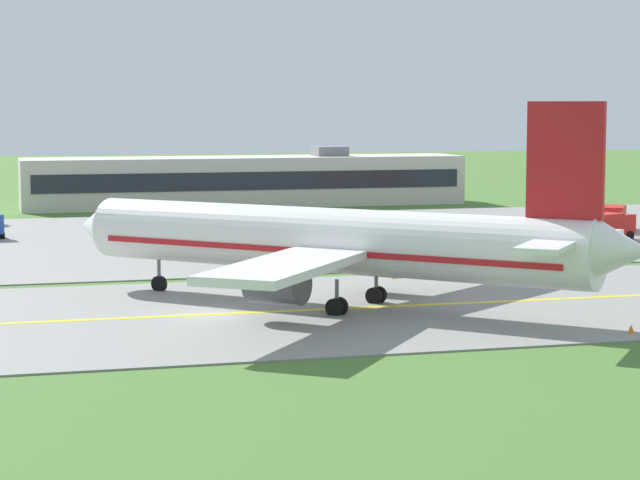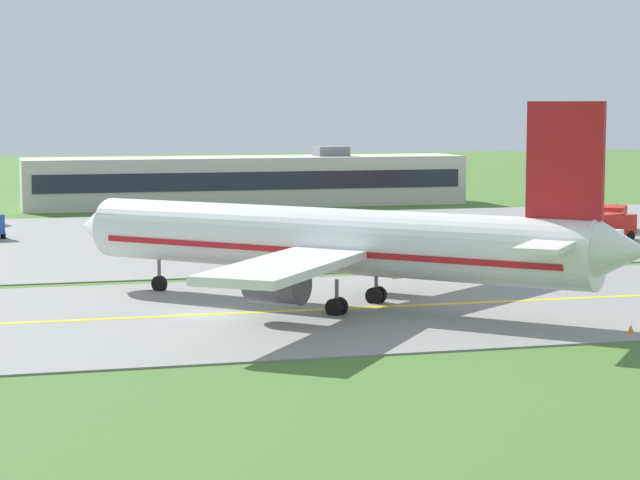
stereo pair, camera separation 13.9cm
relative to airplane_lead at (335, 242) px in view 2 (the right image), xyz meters
The scene contains 11 objects.
ground_plane 9.21m from the airplane_lead, behind, with size 500.00×500.00×0.00m, color #47702D.
taxiway_strip 9.19m from the airplane_lead, behind, with size 240.00×28.00×0.10m, color gray.
apron_pad 41.30m from the airplane_lead, 87.46° to the left, with size 140.00×52.00×0.10m, color gray.
taxiway_centreline 9.16m from the airplane_lead, behind, with size 220.00×0.60×0.01m, color yellow.
airplane_lead is the anchor object (origin of this frame).
service_truck_baggage 55.15m from the airplane_lead, 43.75° to the left, with size 4.99×6.15×2.60m.
service_truck_catering 45.96m from the airplane_lead, 40.86° to the left, with size 6.31×4.38×2.60m.
terminal_building 80.30m from the airplane_lead, 82.09° to the left, with size 55.12×9.87×7.34m.
traffic_cone_near_edge 18.85m from the airplane_lead, 44.99° to the right, with size 0.44×0.44×0.60m, color orange.
traffic_cone_mid_edge 14.96m from the airplane_lead, 45.15° to the left, with size 0.44×0.44×0.60m, color orange.
traffic_cone_far_edge 13.72m from the airplane_lead, 55.58° to the left, with size 0.44×0.44×0.60m, color orange.
Camera 2 is at (-12.59, -72.04, 12.42)m, focal length 69.70 mm.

